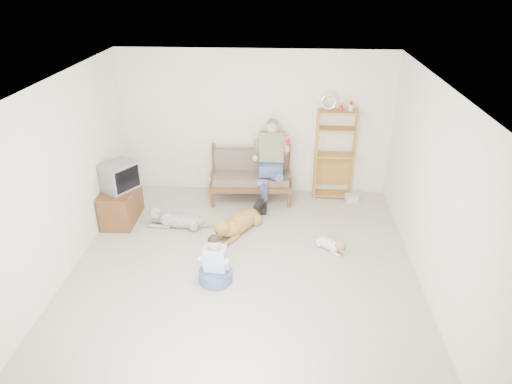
# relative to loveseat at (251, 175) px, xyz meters

# --- Properties ---
(floor) EXTENTS (5.50, 5.50, 0.00)m
(floor) POSITION_rel_loveseat_xyz_m (0.05, -2.36, -0.49)
(floor) COLOR beige
(floor) RESTS_ON ground
(ceiling) EXTENTS (5.50, 5.50, 0.00)m
(ceiling) POSITION_rel_loveseat_xyz_m (0.05, -2.36, 2.21)
(ceiling) COLOR white
(ceiling) RESTS_ON ground
(wall_back) EXTENTS (5.00, 0.00, 5.00)m
(wall_back) POSITION_rel_loveseat_xyz_m (0.05, 0.39, 0.86)
(wall_back) COLOR silver
(wall_back) RESTS_ON ground
(wall_front) EXTENTS (5.00, 0.00, 5.00)m
(wall_front) POSITION_rel_loveseat_xyz_m (0.05, -5.11, 0.86)
(wall_front) COLOR silver
(wall_front) RESTS_ON ground
(wall_left) EXTENTS (0.00, 5.50, 5.50)m
(wall_left) POSITION_rel_loveseat_xyz_m (-2.45, -2.36, 0.86)
(wall_left) COLOR silver
(wall_left) RESTS_ON ground
(wall_right) EXTENTS (0.00, 5.50, 5.50)m
(wall_right) POSITION_rel_loveseat_xyz_m (2.55, -2.36, 0.86)
(wall_right) COLOR silver
(wall_right) RESTS_ON ground
(loveseat) EXTENTS (1.54, 0.79, 0.95)m
(loveseat) POSITION_rel_loveseat_xyz_m (0.00, 0.00, 0.00)
(loveseat) COLOR brown
(loveseat) RESTS_ON ground
(man) EXTENTS (0.59, 0.85, 1.37)m
(man) POSITION_rel_loveseat_xyz_m (0.34, -0.22, 0.23)
(man) COLOR #44587E
(man) RESTS_ON loveseat
(etagere) EXTENTS (0.75, 0.33, 1.98)m
(etagere) POSITION_rel_loveseat_xyz_m (1.53, 0.19, 0.38)
(etagere) COLOR #AC7C36
(etagere) RESTS_ON ground
(book_stack) EXTENTS (0.25, 0.20, 0.14)m
(book_stack) POSITION_rel_loveseat_xyz_m (1.89, -0.01, -0.42)
(book_stack) COLOR white
(book_stack) RESTS_ON ground
(tv_stand) EXTENTS (0.52, 0.91, 0.60)m
(tv_stand) POSITION_rel_loveseat_xyz_m (-2.18, -0.97, -0.19)
(tv_stand) COLOR brown
(tv_stand) RESTS_ON ground
(crt_tv) EXTENTS (0.67, 0.71, 0.46)m
(crt_tv) POSITION_rel_loveseat_xyz_m (-2.14, -0.96, 0.35)
(crt_tv) COLOR slate
(crt_tv) RESTS_ON tv_stand
(wall_outlet) EXTENTS (0.12, 0.02, 0.08)m
(wall_outlet) POSITION_rel_loveseat_xyz_m (-1.20, 0.37, -0.19)
(wall_outlet) COLOR white
(wall_outlet) RESTS_ON ground
(golden_retriever) EXTENTS (0.78, 1.22, 0.41)m
(golden_retriever) POSITION_rel_loveseat_xyz_m (-0.15, -1.27, -0.32)
(golden_retriever) COLOR #A37D38
(golden_retriever) RESTS_ON ground
(shaggy_dog) EXTENTS (1.17, 0.32, 0.35)m
(shaggy_dog) POSITION_rel_loveseat_xyz_m (-1.20, -1.14, -0.35)
(shaggy_dog) COLOR white
(shaggy_dog) RESTS_ON ground
(terrier) EXTENTS (0.51, 0.50, 0.24)m
(terrier) POSITION_rel_loveseat_xyz_m (1.38, -1.69, -0.38)
(terrier) COLOR white
(terrier) RESTS_ON ground
(child) EXTENTS (0.47, 0.47, 0.75)m
(child) POSITION_rel_loveseat_xyz_m (-0.31, -2.56, -0.22)
(child) COLOR #44587E
(child) RESTS_ON ground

